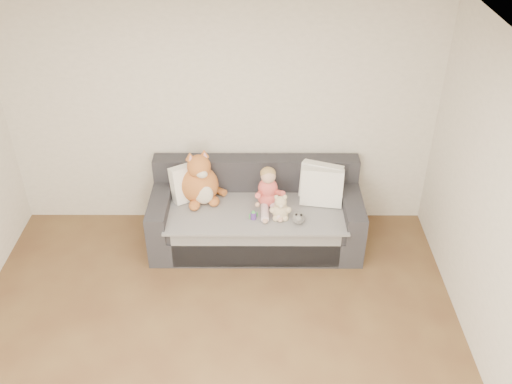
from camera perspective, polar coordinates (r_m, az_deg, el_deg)
room_shell at (r=4.22m, az=-5.09°, el=-4.81°), size 5.00×5.00×5.00m
sofa at (r=6.10m, az=0.01°, el=-2.43°), size 2.20×0.94×0.85m
cushion_left at (r=6.04m, az=-6.52°, el=1.05°), size 0.46×0.39×0.40m
cushion_right_back at (r=6.05m, az=6.52°, el=1.08°), size 0.47×0.33×0.41m
cushion_right_front at (r=5.95m, az=6.60°, el=0.48°), size 0.46×0.26×0.41m
toddler at (r=5.86m, az=1.25°, el=0.07°), size 0.32×0.46×0.45m
plush_cat at (r=5.97m, az=-5.63°, el=0.97°), size 0.49×0.49×0.62m
teddy_bear at (r=5.74m, az=2.46°, el=-1.70°), size 0.22×0.16×0.28m
plush_cow at (r=5.71m, az=4.28°, el=-2.60°), size 0.12×0.19×0.15m
sippy_cup at (r=5.76m, az=-0.26°, el=-2.26°), size 0.09×0.08×0.11m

